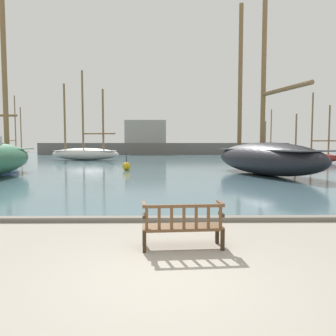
{
  "coord_description": "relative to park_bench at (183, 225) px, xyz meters",
  "views": [
    {
      "loc": [
        -0.0,
        -4.91,
        2.08
      ],
      "look_at": [
        0.19,
        10.0,
        1.0
      ],
      "focal_mm": 35.0,
      "sensor_mm": 36.0,
      "label": 1
    }
  ],
  "objects": [
    {
      "name": "park_bench",
      "position": [
        0.0,
        0.0,
        0.0
      ],
      "size": [
        1.63,
        0.64,
        0.92
      ],
      "color": "#322113",
      "rests_on": "ground"
    },
    {
      "name": "channel_buoy",
      "position": [
        -3.25,
        18.65,
        -0.07
      ],
      "size": [
        0.63,
        0.63,
        1.33
      ],
      "color": "gold",
      "rests_on": "harbor_water"
    },
    {
      "name": "sailboat_centre_channel",
      "position": [
        13.48,
        35.62,
        0.19
      ],
      "size": [
        2.39,
        6.21,
        6.47
      ],
      "color": "navy",
      "rests_on": "harbor_water"
    },
    {
      "name": "far_breakwater",
      "position": [
        -1.12,
        58.29,
        1.41
      ],
      "size": [
        48.9,
        2.4,
        6.8
      ],
      "color": "#66605B",
      "rests_on": "ground"
    },
    {
      "name": "harbor_water",
      "position": [
        -0.37,
        42.49,
        -0.43
      ],
      "size": [
        100.0,
        80.0,
        0.08
      ],
      "primitive_type": "cube",
      "color": "#476670",
      "rests_on": "ground"
    },
    {
      "name": "quay_edge_kerb",
      "position": [
        -0.37,
        2.34,
        -0.41
      ],
      "size": [
        40.0,
        0.3,
        0.12
      ],
      "primitive_type": "cube",
      "color": "slate",
      "rests_on": "ground"
    },
    {
      "name": "sailboat_nearest_port",
      "position": [
        -21.46,
        40.38,
        0.31
      ],
      "size": [
        1.54,
        7.89,
        8.87
      ],
      "color": "black",
      "rests_on": "harbor_water"
    },
    {
      "name": "sailboat_nearest_starboard",
      "position": [
        -10.36,
        35.15,
        0.61
      ],
      "size": [
        9.11,
        3.85,
        11.19
      ],
      "color": "silver",
      "rests_on": "harbor_water"
    },
    {
      "name": "sailboat_mid_port",
      "position": [
        6.24,
        15.08,
        0.92
      ],
      "size": [
        6.12,
        11.61,
        15.99
      ],
      "color": "black",
      "rests_on": "harbor_water"
    },
    {
      "name": "sailboat_distant_harbor",
      "position": [
        15.56,
        28.4,
        0.27
      ],
      "size": [
        7.63,
        2.07,
        7.46
      ],
      "color": "maroon",
      "rests_on": "harbor_water"
    },
    {
      "name": "ground_plane",
      "position": [
        -0.37,
        -1.51,
        -0.47
      ],
      "size": [
        160.0,
        160.0,
        0.0
      ],
      "primitive_type": "plane",
      "color": "gray"
    }
  ]
}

